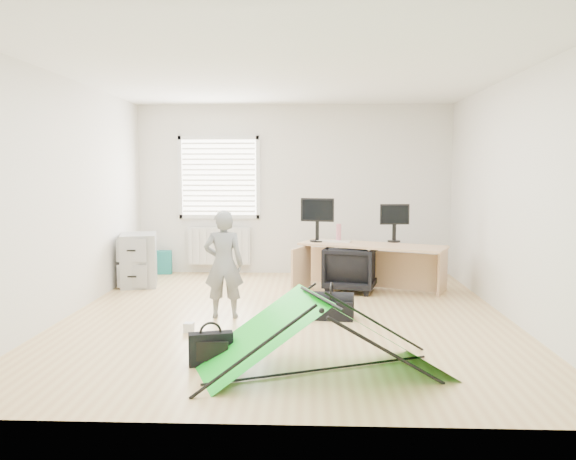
{
  "coord_description": "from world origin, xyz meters",
  "views": [
    {
      "loc": [
        0.27,
        -6.25,
        1.65
      ],
      "look_at": [
        0.0,
        0.4,
        0.95
      ],
      "focal_mm": 35.0,
      "sensor_mm": 36.0,
      "label": 1
    }
  ],
  "objects_px": {
    "filing_cabinet": "(139,260)",
    "office_chair": "(351,268)",
    "desk": "(372,268)",
    "person": "(224,264)",
    "duffel_bag": "(331,309)",
    "kite": "(320,335)",
    "monitor_right": "(394,228)",
    "storage_crate": "(394,268)",
    "laptop_bag": "(211,349)",
    "thermos": "(339,233)",
    "monitor_left": "(317,226)"
  },
  "relations": [
    {
      "from": "monitor_right",
      "to": "kite",
      "type": "xyz_separation_m",
      "value": [
        -1.08,
        -3.34,
        -0.55
      ]
    },
    {
      "from": "monitor_left",
      "to": "kite",
      "type": "relative_size",
      "value": 0.24
    },
    {
      "from": "desk",
      "to": "kite",
      "type": "height_order",
      "value": "desk"
    },
    {
      "from": "monitor_right",
      "to": "duffel_bag",
      "type": "bearing_deg",
      "value": -126.38
    },
    {
      "from": "monitor_left",
      "to": "laptop_bag",
      "type": "bearing_deg",
      "value": -91.77
    },
    {
      "from": "monitor_left",
      "to": "duffel_bag",
      "type": "distance_m",
      "value": 1.83
    },
    {
      "from": "thermos",
      "to": "person",
      "type": "height_order",
      "value": "person"
    },
    {
      "from": "desk",
      "to": "duffel_bag",
      "type": "xyz_separation_m",
      "value": [
        -0.6,
        -1.39,
        -0.22
      ]
    },
    {
      "from": "desk",
      "to": "storage_crate",
      "type": "height_order",
      "value": "desk"
    },
    {
      "from": "office_chair",
      "to": "duffel_bag",
      "type": "distance_m",
      "value": 1.52
    },
    {
      "from": "filing_cabinet",
      "to": "kite",
      "type": "distance_m",
      "value": 4.27
    },
    {
      "from": "desk",
      "to": "monitor_right",
      "type": "xyz_separation_m",
      "value": [
        0.33,
        0.27,
        0.53
      ]
    },
    {
      "from": "thermos",
      "to": "kite",
      "type": "relative_size",
      "value": 0.13
    },
    {
      "from": "monitor_left",
      "to": "thermos",
      "type": "bearing_deg",
      "value": 17.62
    },
    {
      "from": "laptop_bag",
      "to": "desk",
      "type": "bearing_deg",
      "value": 45.78
    },
    {
      "from": "monitor_left",
      "to": "person",
      "type": "distance_m",
      "value": 1.98
    },
    {
      "from": "office_chair",
      "to": "kite",
      "type": "distance_m",
      "value": 3.19
    },
    {
      "from": "filing_cabinet",
      "to": "storage_crate",
      "type": "xyz_separation_m",
      "value": [
        3.78,
        0.72,
        -0.22
      ]
    },
    {
      "from": "monitor_right",
      "to": "thermos",
      "type": "xyz_separation_m",
      "value": [
        -0.77,
        0.01,
        -0.07
      ]
    },
    {
      "from": "thermos",
      "to": "laptop_bag",
      "type": "distance_m",
      "value": 3.51
    },
    {
      "from": "thermos",
      "to": "duffel_bag",
      "type": "xyz_separation_m",
      "value": [
        -0.16,
        -1.67,
        -0.68
      ]
    },
    {
      "from": "desk",
      "to": "storage_crate",
      "type": "relative_size",
      "value": 3.54
    },
    {
      "from": "monitor_right",
      "to": "person",
      "type": "height_order",
      "value": "person"
    },
    {
      "from": "filing_cabinet",
      "to": "office_chair",
      "type": "relative_size",
      "value": 1.09
    },
    {
      "from": "thermos",
      "to": "laptop_bag",
      "type": "xyz_separation_m",
      "value": [
        -1.24,
        -3.22,
        -0.65
      ]
    },
    {
      "from": "kite",
      "to": "monitor_right",
      "type": "bearing_deg",
      "value": 50.4
    },
    {
      "from": "person",
      "to": "duffel_bag",
      "type": "xyz_separation_m",
      "value": [
        1.21,
        -0.01,
        -0.5
      ]
    },
    {
      "from": "office_chair",
      "to": "monitor_left",
      "type": "bearing_deg",
      "value": -7.0
    },
    {
      "from": "storage_crate",
      "to": "duffel_bag",
      "type": "bearing_deg",
      "value": -113.29
    },
    {
      "from": "monitor_left",
      "to": "office_chair",
      "type": "bearing_deg",
      "value": -6.14
    },
    {
      "from": "desk",
      "to": "person",
      "type": "bearing_deg",
      "value": -119.19
    },
    {
      "from": "office_chair",
      "to": "storage_crate",
      "type": "xyz_separation_m",
      "value": [
        0.75,
        0.99,
        -0.16
      ]
    },
    {
      "from": "laptop_bag",
      "to": "thermos",
      "type": "bearing_deg",
      "value": 54.38
    },
    {
      "from": "filing_cabinet",
      "to": "person",
      "type": "relative_size",
      "value": 0.62
    },
    {
      "from": "filing_cabinet",
      "to": "person",
      "type": "distance_m",
      "value": 2.31
    },
    {
      "from": "person",
      "to": "storage_crate",
      "type": "relative_size",
      "value": 2.22
    },
    {
      "from": "filing_cabinet",
      "to": "office_chair",
      "type": "height_order",
      "value": "filing_cabinet"
    },
    {
      "from": "kite",
      "to": "laptop_bag",
      "type": "relative_size",
      "value": 5.32
    },
    {
      "from": "thermos",
      "to": "person",
      "type": "relative_size",
      "value": 0.21
    },
    {
      "from": "desk",
      "to": "person",
      "type": "relative_size",
      "value": 1.6
    },
    {
      "from": "desk",
      "to": "monitor_left",
      "type": "height_order",
      "value": "monitor_left"
    },
    {
      "from": "desk",
      "to": "laptop_bag",
      "type": "xyz_separation_m",
      "value": [
        -1.68,
        -2.94,
        -0.19
      ]
    },
    {
      "from": "desk",
      "to": "person",
      "type": "distance_m",
      "value": 2.29
    },
    {
      "from": "kite",
      "to": "duffel_bag",
      "type": "bearing_deg",
      "value": 63.16
    },
    {
      "from": "thermos",
      "to": "kite",
      "type": "height_order",
      "value": "thermos"
    },
    {
      "from": "person",
      "to": "duffel_bag",
      "type": "bearing_deg",
      "value": 175.99
    },
    {
      "from": "filing_cabinet",
      "to": "office_chair",
      "type": "distance_m",
      "value": 3.04
    },
    {
      "from": "kite",
      "to": "monitor_left",
      "type": "bearing_deg",
      "value": 68.22
    },
    {
      "from": "laptop_bag",
      "to": "duffel_bag",
      "type": "relative_size",
      "value": 0.76
    },
    {
      "from": "storage_crate",
      "to": "laptop_bag",
      "type": "xyz_separation_m",
      "value": [
        -2.15,
        -4.02,
        -0.01
      ]
    }
  ]
}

